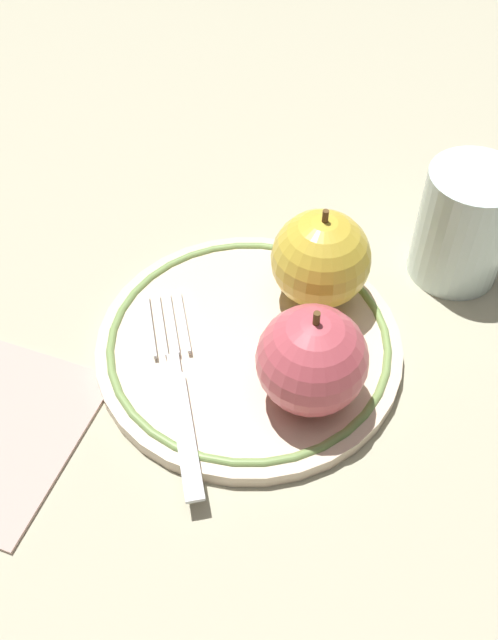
{
  "coord_description": "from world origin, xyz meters",
  "views": [
    {
      "loc": [
        0.3,
        0.05,
        0.41
      ],
      "look_at": [
        -0.02,
        0.02,
        0.03
      ],
      "focal_mm": 40.0,
      "sensor_mm": 36.0,
      "label": 1
    }
  ],
  "objects": [
    {
      "name": "apple_second_whole",
      "position": [
        0.02,
        0.06,
        0.05
      ],
      "size": [
        0.07,
        0.07,
        0.08
      ],
      "color": "#C44D59",
      "rests_on": "plate"
    },
    {
      "name": "plate",
      "position": [
        -0.02,
        0.02,
        0.01
      ],
      "size": [
        0.22,
        0.22,
        0.01
      ],
      "color": "beige",
      "rests_on": "ground_plane"
    },
    {
      "name": "fork",
      "position": [
        0.03,
        -0.03,
        0.02
      ],
      "size": [
        0.17,
        0.07,
        0.0
      ],
      "rotation": [
        0.0,
        0.0,
        3.43
      ],
      "color": "silver",
      "rests_on": "plate"
    },
    {
      "name": "ground_plane",
      "position": [
        0.0,
        0.0,
        0.0
      ],
      "size": [
        2.0,
        2.0,
        0.0
      ],
      "primitive_type": "plane",
      "color": "#ADA78B"
    },
    {
      "name": "drinking_glass",
      "position": [
        -0.12,
        0.17,
        0.05
      ],
      "size": [
        0.07,
        0.07,
        0.09
      ],
      "primitive_type": "cylinder",
      "color": "silver",
      "rests_on": "ground_plane"
    },
    {
      "name": "apple_red_whole",
      "position": [
        -0.07,
        0.06,
        0.05
      ],
      "size": [
        0.07,
        0.07,
        0.08
      ],
      "color": "gold",
      "rests_on": "plate"
    }
  ]
}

